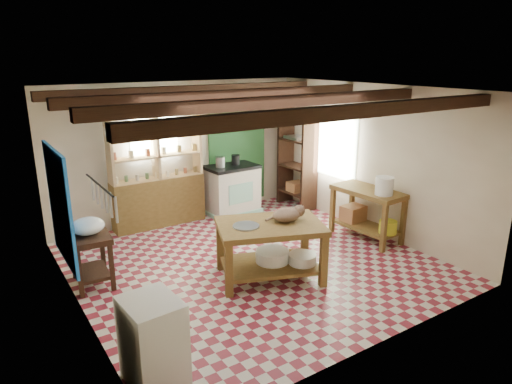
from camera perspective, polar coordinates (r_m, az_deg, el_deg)
floor at (r=7.09m, az=-0.59°, el=-8.83°), size 5.00×5.00×0.02m
ceiling at (r=6.41m, az=-0.66°, el=12.72°), size 5.00×5.00×0.02m
wall_back at (r=8.78m, az=-9.50°, el=5.01°), size 5.00×0.04×2.60m
wall_front at (r=4.82m, az=15.69°, el=-5.17°), size 5.00×0.04×2.60m
wall_left at (r=5.74m, az=-22.15°, el=-2.27°), size 0.04×5.00×2.60m
wall_right at (r=8.21m, az=14.26°, el=3.92°), size 0.04×5.00×2.60m
ceiling_beams at (r=6.42m, az=-0.66°, el=11.65°), size 5.00×3.80×0.15m
blue_wall_patch at (r=6.65m, az=-23.31°, el=-1.71°), size 0.04×1.40×1.60m
green_wall_patch at (r=9.33m, az=-2.36°, el=5.60°), size 1.30×0.04×2.30m
window_back at (r=8.51m, az=-12.66°, el=7.20°), size 0.90×0.02×0.80m
window_right at (r=8.87m, az=9.48°, el=5.78°), size 0.02×1.30×1.20m
utensil_rail at (r=4.49m, az=-18.90°, el=-0.60°), size 0.06×0.90×0.28m
pot_rack at (r=8.84m, az=-1.00°, el=11.08°), size 0.86×0.12×0.36m
shelving_unit at (r=8.45m, az=-12.31°, el=3.01°), size 1.70×0.34×2.20m
tall_rack at (r=9.41m, az=5.17°, el=4.09°), size 0.40×0.86×2.00m
work_table at (r=6.47m, az=1.75°, el=-7.34°), size 1.69×1.41×0.82m
stove at (r=9.08m, az=-3.05°, el=0.33°), size 1.03×0.71×0.98m
prep_table at (r=6.70m, az=-19.88°, el=-7.88°), size 0.56×0.77×0.74m
white_cabinet at (r=4.65m, az=-12.76°, el=-17.82°), size 0.53×0.62×0.88m
right_counter at (r=8.04m, az=13.67°, el=-2.68°), size 0.70×1.27×0.88m
cat at (r=6.39m, az=3.86°, el=-2.82°), size 0.48×0.40×0.19m
steel_tray at (r=6.20m, az=-1.26°, el=-4.27°), size 0.47×0.47×0.02m
basin_large at (r=6.57m, az=2.06°, el=-7.99°), size 0.62×0.62×0.17m
basin_small at (r=6.55m, az=5.81°, el=-8.30°), size 0.51×0.51×0.14m
kettle_left at (r=8.80m, az=-4.48°, el=3.75°), size 0.18×0.18×0.20m
kettle_right at (r=8.98m, az=-2.57°, el=4.04°), size 0.17×0.17×0.20m
enamel_bowl at (r=6.52m, az=-20.29°, el=-4.01°), size 0.47×0.47×0.22m
white_bucket at (r=7.62m, az=15.75°, el=0.74°), size 0.31×0.31×0.29m
wicker_basket at (r=8.24m, az=12.04°, el=-2.61°), size 0.41×0.34×0.27m
yellow_tub at (r=7.82m, az=16.15°, el=-4.23°), size 0.31×0.31×0.21m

